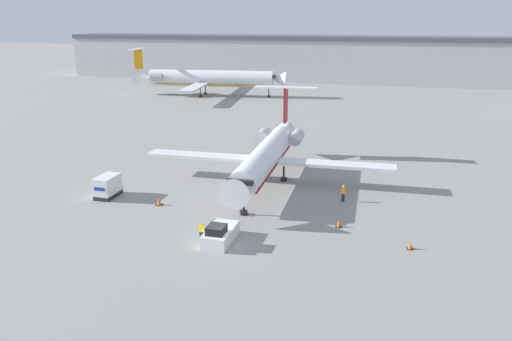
{
  "coord_description": "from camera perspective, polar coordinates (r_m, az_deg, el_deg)",
  "views": [
    {
      "loc": [
        13.29,
        -37.55,
        19.1
      ],
      "look_at": [
        0.0,
        11.87,
        3.34
      ],
      "focal_mm": 35.0,
      "sensor_mm": 36.0,
      "label": 1
    }
  ],
  "objects": [
    {
      "name": "traffic_cone_left",
      "position": [
        54.0,
        -11.02,
        -3.48
      ],
      "size": [
        0.68,
        0.68,
        0.83
      ],
      "color": "black",
      "rests_on": "ground"
    },
    {
      "name": "traffic_cone_mid",
      "position": [
        45.31,
        17.22,
        -8.16
      ],
      "size": [
        0.54,
        0.54,
        0.72
      ],
      "color": "black",
      "rests_on": "ground"
    },
    {
      "name": "airplane_parked_far_left",
      "position": [
        128.11,
        -5.54,
        10.44
      ],
      "size": [
        39.27,
        35.51,
        11.53
      ],
      "color": "white",
      "rests_on": "ground"
    },
    {
      "name": "luggage_cart",
      "position": [
        57.53,
        -16.6,
        -1.75
      ],
      "size": [
        1.84,
        3.25,
        2.4
      ],
      "color": "#232326",
      "rests_on": "ground"
    },
    {
      "name": "pushback_tug",
      "position": [
        44.61,
        -4.12,
        -7.27
      ],
      "size": [
        2.19,
        4.59,
        1.91
      ],
      "color": "silver",
      "rests_on": "ground"
    },
    {
      "name": "worker_near_tug",
      "position": [
        44.96,
        -6.26,
        -6.87
      ],
      "size": [
        0.4,
        0.24,
        1.72
      ],
      "color": "#232838",
      "rests_on": "ground"
    },
    {
      "name": "ground_plane",
      "position": [
        44.18,
        -4.04,
        -8.55
      ],
      "size": [
        600.0,
        600.0,
        0.0
      ],
      "primitive_type": "plane",
      "color": "gray"
    },
    {
      "name": "airplane_main",
      "position": [
        59.66,
        1.25,
        1.82
      ],
      "size": [
        30.21,
        27.77,
        9.87
      ],
      "color": "white",
      "rests_on": "ground"
    },
    {
      "name": "worker_by_wing",
      "position": [
        54.62,
        9.95,
        -2.51
      ],
      "size": [
        0.4,
        0.26,
        1.88
      ],
      "color": "#232838",
      "rests_on": "ground"
    },
    {
      "name": "traffic_cone_right",
      "position": [
        48.26,
        9.45,
        -5.97
      ],
      "size": [
        0.59,
        0.59,
        0.77
      ],
      "color": "black",
      "rests_on": "ground"
    },
    {
      "name": "terminal_building",
      "position": [
        158.59,
        10.44,
        12.42
      ],
      "size": [
        180.0,
        16.8,
        13.69
      ],
      "color": "#B2B2B7",
      "rests_on": "ground"
    }
  ]
}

